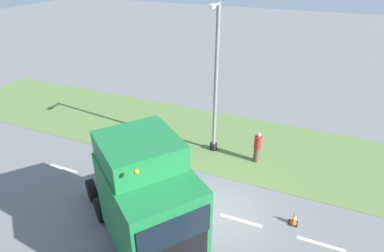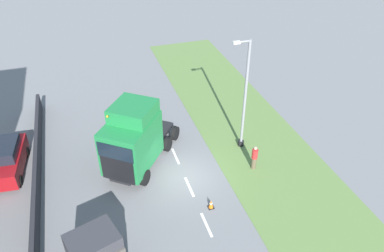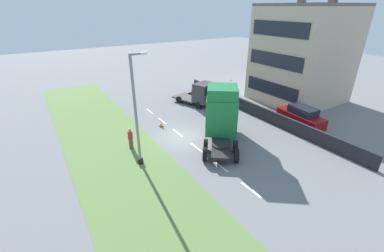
{
  "view_description": "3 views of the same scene",
  "coord_description": "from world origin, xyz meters",
  "views": [
    {
      "loc": [
        10.05,
        2.9,
        9.95
      ],
      "look_at": [
        -1.69,
        -2.07,
        3.08
      ],
      "focal_mm": 30.0,
      "sensor_mm": 36.0,
      "label": 1
    },
    {
      "loc": [
        5.1,
        17.32,
        16.41
      ],
      "look_at": [
        -0.86,
        -1.24,
        3.06
      ],
      "focal_mm": 35.0,
      "sensor_mm": 36.0,
      "label": 2
    },
    {
      "loc": [
        -10.16,
        -17.78,
        10.64
      ],
      "look_at": [
        -0.86,
        -2.97,
        2.45
      ],
      "focal_mm": 24.0,
      "sensor_mm": 36.0,
      "label": 3
    }
  ],
  "objects": [
    {
      "name": "lorry_cab",
      "position": [
        2.81,
        -1.87,
        2.39
      ],
      "size": [
        6.12,
        6.86,
        4.9
      ],
      "rotation": [
        0.0,
        0.0,
        -0.66
      ],
      "color": "black",
      "rests_on": "ground"
    },
    {
      "name": "traffic_cone_lead",
      "position": [
        -0.68,
        2.95,
        0.28
      ],
      "size": [
        0.36,
        0.36,
        0.58
      ],
      "color": "black",
      "rests_on": "ground"
    },
    {
      "name": "pedestrian",
      "position": [
        -4.6,
        0.47,
        0.87
      ],
      "size": [
        0.39,
        0.39,
        1.77
      ],
      "color": "brown",
      "rests_on": "ground"
    },
    {
      "name": "lamp_post",
      "position": [
        -4.76,
        -2.06,
        3.63
      ],
      "size": [
        1.33,
        0.42,
        8.03
      ],
      "color": "black",
      "rests_on": "ground"
    },
    {
      "name": "parked_car",
      "position": [
        10.74,
        -4.18,
        1.0
      ],
      "size": [
        2.19,
        4.76,
        2.05
      ],
      "rotation": [
        0.0,
        0.0,
        -0.1
      ],
      "color": "maroon",
      "rests_on": "ground"
    },
    {
      "name": "lane_markings",
      "position": [
        0.0,
        -0.7,
        0.0
      ],
      "size": [
        0.16,
        17.8,
        0.0
      ],
      "color": "white",
      "rests_on": "ground"
    },
    {
      "name": "ground_plane",
      "position": [
        0.0,
        0.0,
        0.0
      ],
      "size": [
        120.0,
        120.0,
        0.0
      ],
      "primitive_type": "plane",
      "color": "slate",
      "rests_on": "ground"
    },
    {
      "name": "grass_verge",
      "position": [
        -6.0,
        0.0,
        0.01
      ],
      "size": [
        7.0,
        44.0,
        0.01
      ],
      "color": "#607F42",
      "rests_on": "ground"
    },
    {
      "name": "boundary_wall",
      "position": [
        9.0,
        0.0,
        0.63
      ],
      "size": [
        0.25,
        24.0,
        1.27
      ],
      "color": "#232328",
      "rests_on": "ground"
    }
  ]
}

